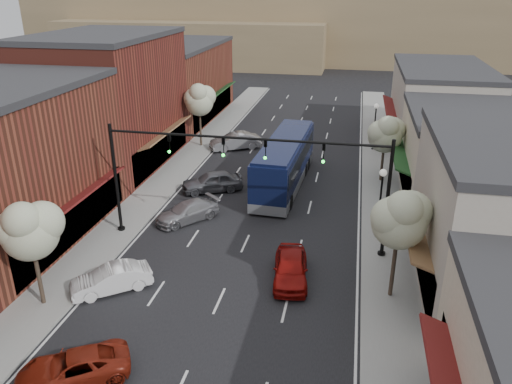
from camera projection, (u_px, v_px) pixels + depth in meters
The scene contains 27 objects.
ground at pixel (208, 326), 22.87m from camera, with size 160.00×160.00×0.00m, color black.
sidewalk_left at pixel (173, 173), 41.07m from camera, with size 2.80×73.00×0.15m, color gray.
sidewalk_right at pixel (382, 188), 38.04m from camera, with size 2.80×73.00×0.15m, color gray.
curb_left at pixel (189, 174), 40.82m from camera, with size 0.25×73.00×0.17m, color gray.
curb_right at pixel (364, 187), 38.29m from camera, with size 0.25×73.00×0.17m, color gray.
bldg_left_midfar at pixel (109, 102), 41.42m from camera, with size 10.14×14.10×10.90m.
bldg_left_far at pixel (176, 82), 56.35m from camera, with size 10.14×18.10×8.40m.
bldg_right_midnear at pixel (510, 219), 24.30m from camera, with size 9.14×12.10×7.90m.
bldg_right_midfar at pixel (463, 156), 35.43m from camera, with size 9.14×12.10×6.40m.
bldg_right_far at pixel (438, 105), 47.89m from camera, with size 9.14×16.10×7.40m.
hill_far at pixel (331, 28), 101.87m from camera, with size 120.00×30.00×12.00m, color #7A6647.
hill_near at pixel (197, 41), 96.32m from camera, with size 50.00×20.00×8.00m, color #7A6647.
signal_mast_right at pixel (345, 179), 27.29m from camera, with size 8.22×0.46×7.00m.
signal_mast_left at pixel (151, 165), 29.32m from camera, with size 8.22×0.46×7.00m.
tree_right_near at pixel (401, 218), 23.20m from camera, with size 2.85×2.65×5.95m.
tree_right_far at pixel (386, 133), 37.83m from camera, with size 2.85×2.65×5.43m.
tree_left_near at pixel (29, 229), 22.67m from camera, with size 2.85×2.65×5.69m.
tree_left_far at pixel (199, 99), 46.02m from camera, with size 2.85×2.65×6.13m.
lamp_post_near at pixel (381, 192), 29.78m from camera, with size 0.44×0.44×4.44m.
lamp_post_far at pixel (375, 119), 45.60m from camera, with size 0.44×0.44×4.44m.
coach_bus at pixel (285, 162), 37.98m from camera, with size 3.23×12.28×3.72m.
red_hatchback at pixel (291, 268), 26.13m from camera, with size 1.76×4.38×1.49m, color maroon.
parked_car_a at pixel (73, 368), 19.54m from camera, with size 2.01×4.36×1.21m, color maroon.
parked_car_b at pixel (111, 279), 25.27m from camera, with size 1.40×4.03×1.33m, color white.
parked_car_c at pixel (187, 212), 32.76m from camera, with size 1.78×4.39×1.27m, color #97979C.
parked_car_d at pixel (212, 181), 37.37m from camera, with size 1.82×4.54×1.55m, color #595B61.
parked_car_e at pixel (235, 141), 46.82m from camera, with size 1.65×4.73×1.56m, color #A9A9AE.
Camera 1 is at (5.84, -17.89, 14.56)m, focal length 35.00 mm.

